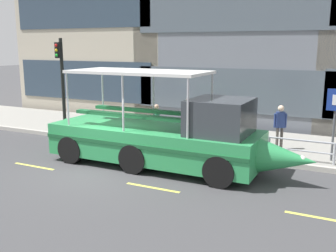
{
  "coord_description": "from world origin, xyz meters",
  "views": [
    {
      "loc": [
        7.78,
        -10.63,
        4.22
      ],
      "look_at": [
        1.52,
        2.02,
        1.3
      ],
      "focal_mm": 41.78,
      "sensor_mm": 36.0,
      "label": 1
    }
  ],
  "objects_px": {
    "pedestrian_near_bow": "(280,123)",
    "pedestrian_mid_left": "(188,114)",
    "duck_tour_boat": "(168,137)",
    "traffic_light_pole": "(61,76)",
    "parking_sign": "(335,112)",
    "pedestrian_mid_right": "(157,118)"
  },
  "relations": [
    {
      "from": "parking_sign",
      "to": "pedestrian_near_bow",
      "type": "height_order",
      "value": "parking_sign"
    },
    {
      "from": "parking_sign",
      "to": "pedestrian_near_bow",
      "type": "bearing_deg",
      "value": 158.03
    },
    {
      "from": "pedestrian_mid_left",
      "to": "pedestrian_mid_right",
      "type": "xyz_separation_m",
      "value": [
        -1.15,
        -0.77,
        -0.14
      ]
    },
    {
      "from": "traffic_light_pole",
      "to": "parking_sign",
      "type": "distance_m",
      "value": 11.98
    },
    {
      "from": "pedestrian_near_bow",
      "to": "duck_tour_boat",
      "type": "bearing_deg",
      "value": -131.38
    },
    {
      "from": "duck_tour_boat",
      "to": "pedestrian_mid_left",
      "type": "height_order",
      "value": "duck_tour_boat"
    },
    {
      "from": "pedestrian_near_bow",
      "to": "traffic_light_pole",
      "type": "bearing_deg",
      "value": -173.69
    },
    {
      "from": "traffic_light_pole",
      "to": "pedestrian_near_bow",
      "type": "distance_m",
      "value": 10.14
    },
    {
      "from": "traffic_light_pole",
      "to": "pedestrian_mid_left",
      "type": "relative_size",
      "value": 2.46
    },
    {
      "from": "pedestrian_mid_right",
      "to": "traffic_light_pole",
      "type": "bearing_deg",
      "value": -174.94
    },
    {
      "from": "traffic_light_pole",
      "to": "pedestrian_mid_left",
      "type": "bearing_deg",
      "value": 11.32
    },
    {
      "from": "pedestrian_near_bow",
      "to": "pedestrian_mid_right",
      "type": "distance_m",
      "value": 5.18
    },
    {
      "from": "pedestrian_near_bow",
      "to": "pedestrian_mid_left",
      "type": "xyz_separation_m",
      "value": [
        -3.98,
        0.09,
        0.01
      ]
    },
    {
      "from": "parking_sign",
      "to": "traffic_light_pole",
      "type": "bearing_deg",
      "value": -178.57
    },
    {
      "from": "traffic_light_pole",
      "to": "pedestrian_near_bow",
      "type": "relative_size",
      "value": 2.49
    },
    {
      "from": "duck_tour_boat",
      "to": "parking_sign",
      "type": "bearing_deg",
      "value": 28.34
    },
    {
      "from": "traffic_light_pole",
      "to": "pedestrian_mid_right",
      "type": "height_order",
      "value": "traffic_light_pole"
    },
    {
      "from": "parking_sign",
      "to": "duck_tour_boat",
      "type": "relative_size",
      "value": 0.27
    },
    {
      "from": "parking_sign",
      "to": "duck_tour_boat",
      "type": "distance_m",
      "value": 5.9
    },
    {
      "from": "parking_sign",
      "to": "pedestrian_mid_right",
      "type": "distance_m",
      "value": 7.17
    },
    {
      "from": "traffic_light_pole",
      "to": "pedestrian_near_bow",
      "type": "xyz_separation_m",
      "value": [
        9.95,
        1.1,
        -1.58
      ]
    },
    {
      "from": "pedestrian_near_bow",
      "to": "pedestrian_mid_left",
      "type": "distance_m",
      "value": 3.98
    }
  ]
}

